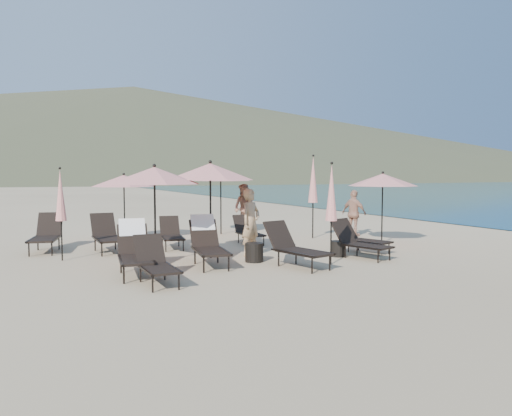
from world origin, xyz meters
name	(u,v)px	position (x,y,z in m)	size (l,w,h in m)	color
ground	(318,262)	(0.00, 0.00, 0.00)	(800.00, 800.00, 0.00)	#D6BA8C
volcanic_headland	(152,134)	(71.37, 302.62, 26.49)	(690.00, 690.00, 55.00)	brown
lounger_0	(156,262)	(-4.19, -0.66, 0.42)	(0.61, 1.57, 0.90)	black
lounger_1	(134,249)	(-4.37, 0.46, 0.55)	(0.91, 1.90, 1.14)	black
lounger_2	(208,242)	(-2.57, 0.79, 0.55)	(0.94, 1.92, 1.14)	black
lounger_3	(295,246)	(-0.83, -0.33, 0.47)	(1.04, 1.87, 1.01)	black
lounger_4	(359,241)	(1.24, -0.02, 0.43)	(1.02, 1.69, 0.91)	black
lounger_5	(361,237)	(1.85, 0.71, 0.42)	(1.04, 1.66, 0.89)	black
lounger_6	(46,234)	(-5.90, 4.66, 0.48)	(1.07, 1.90, 1.03)	black
lounger_7	(107,234)	(-4.39, 3.91, 0.48)	(0.70, 1.78, 1.02)	black
lounger_8	(171,234)	(-2.59, 3.78, 0.41)	(0.83, 1.61, 0.88)	black
lounger_9	(248,231)	(-0.20, 3.63, 0.40)	(0.64, 1.50, 0.85)	black
umbrella_open_0	(154,176)	(-3.68, 1.34, 2.11)	(2.22, 2.22, 2.39)	black
umbrella_open_1	(210,172)	(-2.18, 1.63, 2.21)	(2.32, 2.32, 2.50)	black
umbrella_open_2	(383,180)	(3.37, 1.66, 1.97)	(2.07, 2.07, 2.22)	black
umbrella_open_3	(124,181)	(-3.53, 5.81, 1.93)	(2.02, 2.02, 2.18)	black
umbrella_open_4	(221,175)	(-0.09, 6.18, 2.10)	(2.21, 2.21, 2.38)	black
umbrella_closed_0	(331,193)	(0.08, -0.45, 1.70)	(0.29, 0.29, 2.44)	black
umbrella_closed_1	(313,180)	(2.26, 3.82, 1.94)	(0.33, 0.33, 2.79)	black
umbrella_closed_2	(61,196)	(-5.64, 2.87, 1.62)	(0.27, 0.27, 2.32)	black
side_table_0	(254,252)	(-1.42, 0.65, 0.23)	(0.45, 0.45, 0.47)	black
side_table_1	(338,249)	(0.90, 0.42, 0.20)	(0.41, 0.41, 0.41)	black
beachgoer_a	(251,222)	(-1.11, 1.51, 0.88)	(0.64, 0.42, 1.76)	tan
beachgoer_b	(244,208)	(0.84, 6.22, 0.89)	(0.86, 0.67, 1.78)	#92624B
beachgoer_c	(354,213)	(3.82, 3.64, 0.80)	(0.93, 0.39, 1.59)	tan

